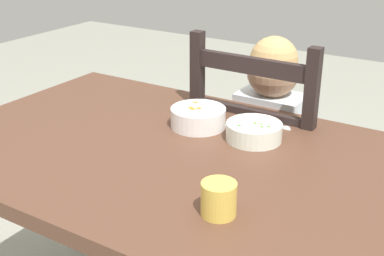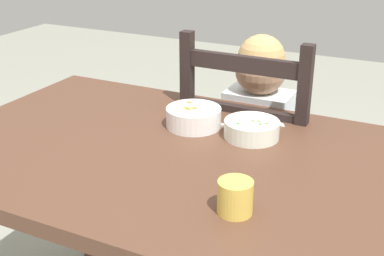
{
  "view_description": "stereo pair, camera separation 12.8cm",
  "coord_description": "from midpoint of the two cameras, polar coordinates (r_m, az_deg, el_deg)",
  "views": [
    {
      "loc": [
        0.71,
        -1.02,
        1.35
      ],
      "look_at": [
        0.04,
        0.05,
        0.81
      ],
      "focal_mm": 48.45,
      "sensor_mm": 36.0,
      "label": 1
    },
    {
      "loc": [
        0.59,
        -1.08,
        1.35
      ],
      "look_at": [
        0.04,
        0.05,
        0.81
      ],
      "focal_mm": 48.45,
      "sensor_mm": 36.0,
      "label": 2
    }
  ],
  "objects": [
    {
      "name": "bowl_of_peas",
      "position": [
        1.43,
        4.06,
        -0.12
      ],
      "size": [
        0.15,
        0.15,
        0.05
      ],
      "color": "white",
      "rests_on": "dining_table"
    },
    {
      "name": "child_figure",
      "position": [
        1.77,
        4.87,
        -0.53
      ],
      "size": [
        0.32,
        0.31,
        0.98
      ],
      "color": "silver",
      "rests_on": "ground"
    },
    {
      "name": "bowl_of_carrots",
      "position": [
        1.5,
        -2.27,
        1.21
      ],
      "size": [
        0.16,
        0.16,
        0.06
      ],
      "color": "white",
      "rests_on": "dining_table"
    },
    {
      "name": "dining_chair",
      "position": [
        1.85,
        4.74,
        -5.29
      ],
      "size": [
        0.42,
        0.42,
        1.0
      ],
      "color": "black",
      "rests_on": "ground"
    },
    {
      "name": "spoon",
      "position": [
        1.52,
        -0.14,
        0.53
      ],
      "size": [
        0.14,
        0.04,
        0.01
      ],
      "color": "silver",
      "rests_on": "dining_table"
    },
    {
      "name": "dining_table",
      "position": [
        1.42,
        -4.83,
        -6.6
      ],
      "size": [
        1.3,
        0.84,
        0.76
      ],
      "color": "brown",
      "rests_on": "ground"
    },
    {
      "name": "drinking_cup",
      "position": [
        1.08,
        1.36,
        -7.7
      ],
      "size": [
        0.07,
        0.07,
        0.07
      ],
      "primitive_type": "cylinder",
      "color": "#E7C24F",
      "rests_on": "dining_table"
    }
  ]
}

